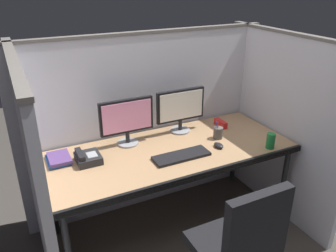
{
  "coord_description": "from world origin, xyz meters",
  "views": [
    {
      "loc": [
        -1.05,
        -1.76,
        1.98
      ],
      "look_at": [
        0.0,
        0.35,
        0.92
      ],
      "focal_mm": 36.35,
      "sensor_mm": 36.0,
      "label": 1
    }
  ],
  "objects_px": {
    "desk": "(172,156)",
    "pen_cup": "(218,133)",
    "desk_phone": "(87,158)",
    "monitor_right": "(181,108)",
    "book_stack": "(58,159)",
    "red_stapler": "(221,123)",
    "keyboard_main": "(181,156)",
    "computer_mouse": "(219,145)",
    "monitor_left": "(127,119)",
    "soda_can": "(271,141)"
  },
  "relations": [
    {
      "from": "computer_mouse",
      "to": "book_stack",
      "type": "bearing_deg",
      "value": 164.28
    },
    {
      "from": "computer_mouse",
      "to": "desk_phone",
      "type": "height_order",
      "value": "desk_phone"
    },
    {
      "from": "pen_cup",
      "to": "soda_can",
      "type": "bearing_deg",
      "value": -50.79
    },
    {
      "from": "desk",
      "to": "red_stapler",
      "type": "bearing_deg",
      "value": 19.42
    },
    {
      "from": "keyboard_main",
      "to": "desk_phone",
      "type": "relative_size",
      "value": 2.26
    },
    {
      "from": "computer_mouse",
      "to": "soda_can",
      "type": "xyz_separation_m",
      "value": [
        0.35,
        -0.19,
        0.04
      ]
    },
    {
      "from": "computer_mouse",
      "to": "pen_cup",
      "type": "distance_m",
      "value": 0.17
    },
    {
      "from": "book_stack",
      "to": "keyboard_main",
      "type": "bearing_deg",
      "value": -22.22
    },
    {
      "from": "desk_phone",
      "to": "keyboard_main",
      "type": "bearing_deg",
      "value": -20.63
    },
    {
      "from": "computer_mouse",
      "to": "pen_cup",
      "type": "relative_size",
      "value": 0.62
    },
    {
      "from": "desk",
      "to": "keyboard_main",
      "type": "bearing_deg",
      "value": -82.62
    },
    {
      "from": "soda_can",
      "to": "computer_mouse",
      "type": "bearing_deg",
      "value": 152.06
    },
    {
      "from": "desk",
      "to": "computer_mouse",
      "type": "relative_size",
      "value": 19.79
    },
    {
      "from": "red_stapler",
      "to": "book_stack",
      "type": "relative_size",
      "value": 0.68
    },
    {
      "from": "monitor_left",
      "to": "desk_phone",
      "type": "height_order",
      "value": "monitor_left"
    },
    {
      "from": "desk",
      "to": "pen_cup",
      "type": "bearing_deg",
      "value": 2.81
    },
    {
      "from": "monitor_left",
      "to": "book_stack",
      "type": "height_order",
      "value": "monitor_left"
    },
    {
      "from": "computer_mouse",
      "to": "red_stapler",
      "type": "distance_m",
      "value": 0.41
    },
    {
      "from": "monitor_right",
      "to": "monitor_left",
      "type": "bearing_deg",
      "value": -177.02
    },
    {
      "from": "desk",
      "to": "soda_can",
      "type": "bearing_deg",
      "value": -23.38
    },
    {
      "from": "desk_phone",
      "to": "book_stack",
      "type": "distance_m",
      "value": 0.21
    },
    {
      "from": "red_stapler",
      "to": "book_stack",
      "type": "xyz_separation_m",
      "value": [
        -1.4,
        -0.0,
        -0.01
      ]
    },
    {
      "from": "desk_phone",
      "to": "soda_can",
      "type": "xyz_separation_m",
      "value": [
        1.32,
        -0.42,
        0.03
      ]
    },
    {
      "from": "monitor_right",
      "to": "book_stack",
      "type": "xyz_separation_m",
      "value": [
        -1.03,
        -0.07,
        -0.19
      ]
    },
    {
      "from": "desk",
      "to": "computer_mouse",
      "type": "distance_m",
      "value": 0.38
    },
    {
      "from": "red_stapler",
      "to": "desk_phone",
      "type": "bearing_deg",
      "value": -175.42
    },
    {
      "from": "computer_mouse",
      "to": "soda_can",
      "type": "distance_m",
      "value": 0.4
    },
    {
      "from": "monitor_right",
      "to": "red_stapler",
      "type": "height_order",
      "value": "monitor_right"
    },
    {
      "from": "desk_phone",
      "to": "pen_cup",
      "type": "distance_m",
      "value": 1.06
    },
    {
      "from": "keyboard_main",
      "to": "computer_mouse",
      "type": "bearing_deg",
      "value": 1.78
    },
    {
      "from": "desk",
      "to": "monitor_left",
      "type": "xyz_separation_m",
      "value": [
        -0.26,
        0.25,
        0.27
      ]
    },
    {
      "from": "monitor_right",
      "to": "book_stack",
      "type": "bearing_deg",
      "value": -176.16
    },
    {
      "from": "book_stack",
      "to": "computer_mouse",
      "type": "bearing_deg",
      "value": -15.72
    },
    {
      "from": "soda_can",
      "to": "monitor_right",
      "type": "bearing_deg",
      "value": 129.45
    },
    {
      "from": "keyboard_main",
      "to": "soda_can",
      "type": "distance_m",
      "value": 0.71
    },
    {
      "from": "computer_mouse",
      "to": "soda_can",
      "type": "relative_size",
      "value": 0.79
    },
    {
      "from": "desk",
      "to": "book_stack",
      "type": "xyz_separation_m",
      "value": [
        -0.81,
        0.21,
        0.07
      ]
    },
    {
      "from": "monitor_left",
      "to": "monitor_right",
      "type": "relative_size",
      "value": 1.0
    },
    {
      "from": "soda_can",
      "to": "pen_cup",
      "type": "distance_m",
      "value": 0.42
    },
    {
      "from": "monitor_right",
      "to": "desk_phone",
      "type": "relative_size",
      "value": 2.26
    },
    {
      "from": "monitor_right",
      "to": "keyboard_main",
      "type": "xyz_separation_m",
      "value": [
        -0.21,
        -0.41,
        -0.2
      ]
    },
    {
      "from": "monitor_left",
      "to": "computer_mouse",
      "type": "distance_m",
      "value": 0.74
    },
    {
      "from": "computer_mouse",
      "to": "red_stapler",
      "type": "xyz_separation_m",
      "value": [
        0.24,
        0.33,
        0.01
      ]
    },
    {
      "from": "desk",
      "to": "soda_can",
      "type": "distance_m",
      "value": 0.77
    },
    {
      "from": "computer_mouse",
      "to": "pen_cup",
      "type": "bearing_deg",
      "value": 58.37
    },
    {
      "from": "monitor_left",
      "to": "monitor_right",
      "type": "bearing_deg",
      "value": 2.98
    },
    {
      "from": "red_stapler",
      "to": "pen_cup",
      "type": "bearing_deg",
      "value": -129.64
    },
    {
      "from": "monitor_left",
      "to": "monitor_right",
      "type": "xyz_separation_m",
      "value": [
        0.49,
        0.03,
        0.0
      ]
    },
    {
      "from": "monitor_left",
      "to": "book_stack",
      "type": "xyz_separation_m",
      "value": [
        -0.55,
        -0.04,
        -0.19
      ]
    },
    {
      "from": "desk_phone",
      "to": "monitor_left",
      "type": "bearing_deg",
      "value": 21.46
    }
  ]
}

